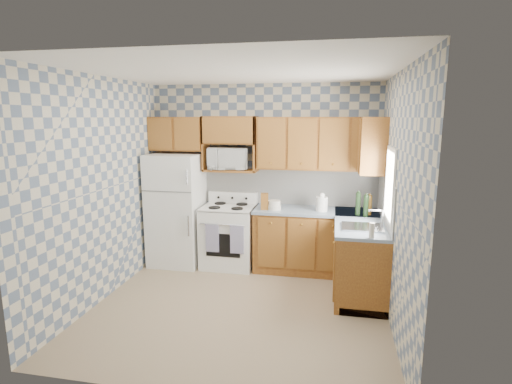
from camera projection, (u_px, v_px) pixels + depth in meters
floor at (240, 306)px, 4.75m from camera, size 3.40×3.40×0.00m
back_wall at (264, 175)px, 6.05m from camera, size 3.40×0.02×2.70m
right_wall at (396, 201)px, 4.18m from camera, size 0.02×3.20×2.70m
backsplash_back at (290, 186)px, 5.99m from camera, size 2.60×0.02×0.56m
backsplash_right at (385, 200)px, 4.98m from camera, size 0.02×1.60×0.56m
refrigerator at (177, 209)px, 6.04m from camera, size 0.75×0.70×1.68m
stove_body at (229, 237)px, 5.99m from camera, size 0.76×0.65×0.90m
cooktop at (228, 207)px, 5.90m from camera, size 0.76×0.65×0.02m
backguard at (233, 197)px, 6.15m from camera, size 0.76×0.08×0.17m
dish_towel_left at (212, 238)px, 5.67m from camera, size 0.19×0.02×0.41m
dish_towel_right at (237, 239)px, 5.60m from camera, size 0.19×0.02×0.41m
base_cabinets_back at (316, 242)px, 5.77m from camera, size 1.75×0.60×0.88m
base_cabinets_right at (359, 256)px, 5.18m from camera, size 0.60×1.60×0.88m
countertop_back at (317, 211)px, 5.68m from camera, size 1.77×0.63×0.04m
countertop_right at (360, 222)px, 5.09m from camera, size 0.63×1.60×0.04m
upper_cabinets_back at (319, 144)px, 5.64m from camera, size 1.75×0.33×0.74m
upper_cabinets_fridge at (178, 134)px, 6.02m from camera, size 0.82×0.33×0.50m
upper_cabinets_right at (372, 145)px, 5.32m from camera, size 0.33×0.70×0.74m
microwave_shelf at (231, 170)px, 5.96m from camera, size 0.80×0.33×0.03m
microwave at (228, 158)px, 5.96m from camera, size 0.65×0.49×0.33m
sink at (362, 227)px, 4.75m from camera, size 0.48×0.40×0.03m
window at (390, 185)px, 4.60m from camera, size 0.02×0.66×0.86m
bottle_0 at (358, 204)px, 5.35m from camera, size 0.07×0.07×0.31m
bottle_1 at (366, 206)px, 5.28m from camera, size 0.07×0.07×0.29m
bottle_2 at (369, 205)px, 5.36m from camera, size 0.07×0.07×0.27m
knife_block at (265, 201)px, 5.68m from camera, size 0.12×0.12×0.23m
electric_kettle at (322, 204)px, 5.58m from camera, size 0.16×0.16×0.20m
food_containers at (274, 205)px, 5.68m from camera, size 0.20×0.20×0.13m
soap_bottle at (372, 230)px, 4.34m from camera, size 0.06×0.06×0.17m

